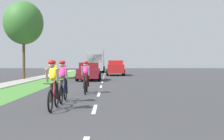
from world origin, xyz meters
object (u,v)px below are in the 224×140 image
cyclist_trailing (63,81)px  street_tree_near (24,23)px  sedan_maroon (89,71)px  suv_red (115,67)px  cyclist_distant (86,77)px  cyclist_lead (53,84)px  bus_silver (96,60)px

cyclist_trailing → street_tree_near: street_tree_near is taller
sedan_maroon → suv_red: (2.53, 9.79, 0.18)m
cyclist_distant → suv_red: size_ratio=0.37×
cyclist_lead → sedan_maroon: bearing=89.5°
cyclist_lead → suv_red: suv_red is taller
bus_silver → suv_red: bearing=-77.4°
cyclist_trailing → street_tree_near: 16.68m
sedan_maroon → street_tree_near: bearing=166.2°
sedan_maroon → cyclist_distant: bearing=-87.1°
cyclist_trailing → cyclist_distant: (0.62, 3.06, 0.00)m
suv_red → cyclist_trailing: bearing=-96.4°
cyclist_distant → street_tree_near: 14.27m
cyclist_lead → sedan_maroon: (0.13, 15.28, -0.04)m
cyclist_lead → street_tree_near: bearing=109.3°
cyclist_lead → cyclist_distant: same height
bus_silver → street_tree_near: bearing=-105.2°
cyclist_trailing → street_tree_near: (-5.90, 15.00, 4.28)m
cyclist_lead → suv_red: bearing=83.9°
sedan_maroon → cyclist_lead: bearing=-90.5°
cyclist_trailing → sedan_maroon: bearing=89.6°
cyclist_lead → sedan_maroon: 15.28m
cyclist_trailing → cyclist_distant: same height
suv_red → bus_silver: size_ratio=0.41×
sedan_maroon → street_tree_near: (-5.99, 1.47, 4.33)m
cyclist_lead → cyclist_trailing: (0.03, 1.74, 0.00)m
cyclist_trailing → bus_silver: 35.99m
cyclist_distant → bus_silver: size_ratio=0.15×
cyclist_trailing → suv_red: suv_red is taller
suv_red → sedan_maroon: bearing=-104.5°
suv_red → street_tree_near: (-8.52, -8.33, 4.15)m
cyclist_distant → suv_red: 20.37m
cyclist_lead → cyclist_trailing: size_ratio=1.00×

